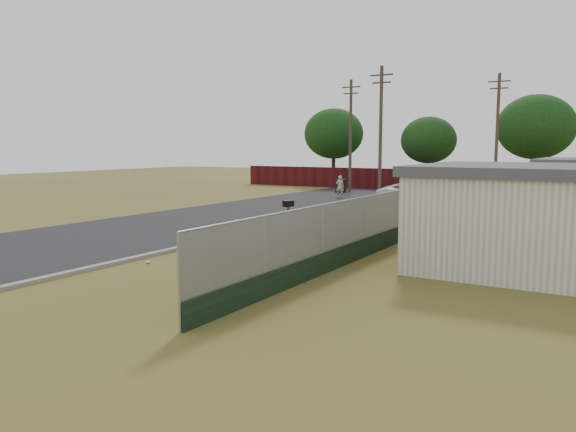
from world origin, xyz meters
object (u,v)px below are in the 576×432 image
Objects in this scene: fire_hydrant at (214,271)px; pickup_truck at (419,194)px; mailbox at (288,206)px; trash_bin at (341,186)px; pedestrian at (340,187)px.

pickup_truck is (-1.75, 22.41, 0.35)m from fire_hydrant.
mailbox is 20.56m from trash_bin.
pickup_truck is at bearing 82.12° from mailbox.
pickup_truck is at bearing 94.47° from fire_hydrant.
pickup_truck is 4.88× the size of trash_bin.
pedestrian is 4.57m from trash_bin.
fire_hydrant is 30.81m from trash_bin.
pickup_truck is 3.26× the size of pedestrian.
fire_hydrant is at bearing -69.92° from mailbox.
pedestrian is 1.50× the size of trash_bin.
fire_hydrant is 0.60× the size of mailbox.
pedestrian is at bearing 107.67° from mailbox.
trash_bin is (-10.32, 29.03, 0.18)m from fire_hydrant.
pedestrian is (-4.86, 15.26, -0.23)m from mailbox.
trash_bin is at bearing 109.57° from fire_hydrant.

